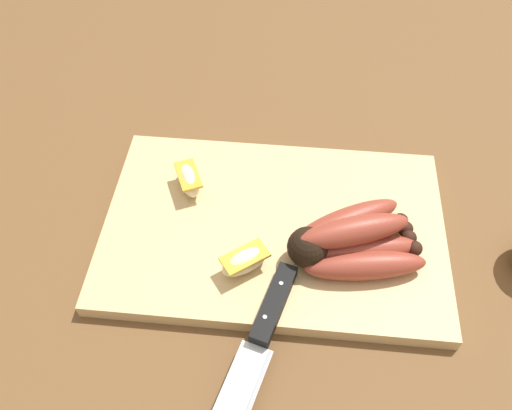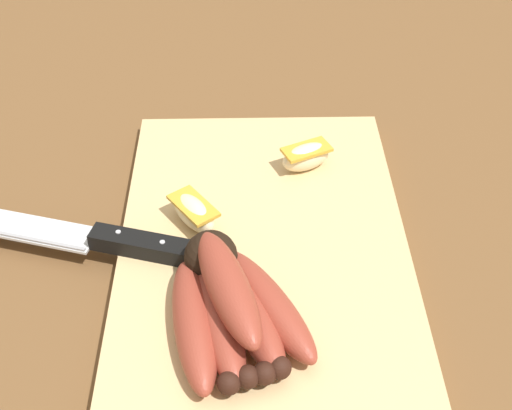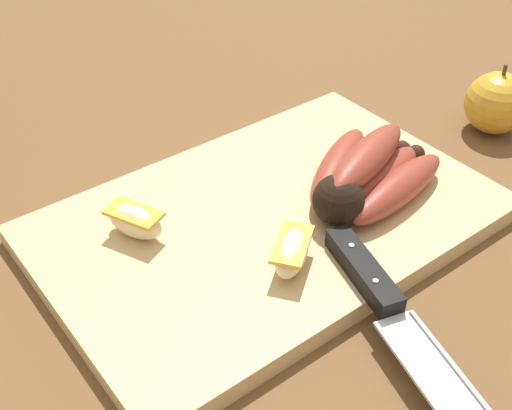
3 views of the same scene
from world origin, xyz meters
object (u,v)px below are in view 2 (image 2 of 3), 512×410
(chefs_knife, at_px, (91,238))
(banana_bunch, at_px, (225,304))
(apple_wedge_near, at_px, (190,212))
(apple_wedge_middle, at_px, (303,156))

(chefs_knife, bearing_deg, banana_bunch, 53.25)
(apple_wedge_near, relative_size, apple_wedge_middle, 1.04)
(chefs_knife, xyz_separation_m, apple_wedge_near, (-0.03, 0.10, 0.01))
(banana_bunch, distance_m, chefs_knife, 0.17)
(banana_bunch, distance_m, apple_wedge_middle, 0.23)
(banana_bunch, bearing_deg, apple_wedge_near, -163.76)
(apple_wedge_near, height_order, apple_wedge_middle, apple_wedge_middle)
(banana_bunch, xyz_separation_m, apple_wedge_middle, (-0.21, 0.08, -0.01))
(apple_wedge_middle, bearing_deg, apple_wedge_near, -53.50)
(banana_bunch, relative_size, chefs_knife, 0.60)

